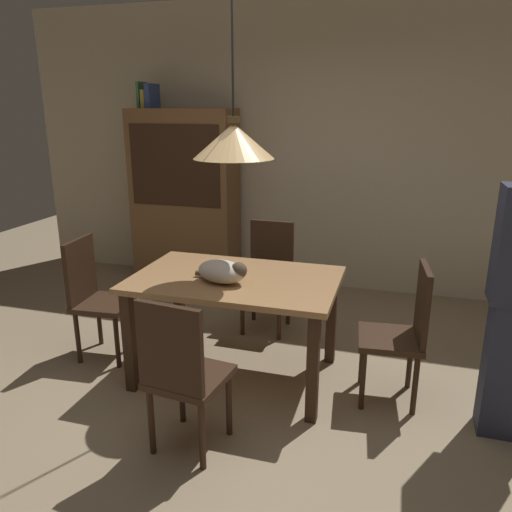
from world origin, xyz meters
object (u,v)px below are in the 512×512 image
at_px(chair_far_back, 269,271).
at_px(book_blue_wide, 152,96).
at_px(book_green_slim, 142,95).
at_px(book_yellow_short, 147,99).
at_px(chair_near_front, 182,371).
at_px(chair_left_side, 95,293).
at_px(chair_right_side, 403,328).
at_px(dining_table, 235,291).
at_px(pendant_lamp, 234,141).
at_px(cat_sleeping, 223,271).
at_px(hutch_bookcase, 185,202).

relative_size(chair_far_back, book_blue_wide, 3.88).
relative_size(book_green_slim, book_yellow_short, 1.30).
bearing_deg(book_green_slim, chair_near_front, -59.05).
bearing_deg(book_blue_wide, chair_left_side, -78.64).
relative_size(chair_left_side, chair_right_side, 1.00).
distance_m(dining_table, book_green_slim, 2.74).
bearing_deg(chair_right_side, chair_left_side, -179.65).
height_order(chair_left_side, pendant_lamp, pendant_lamp).
distance_m(dining_table, pendant_lamp, 1.01).
bearing_deg(book_green_slim, dining_table, -47.99).
xyz_separation_m(dining_table, chair_far_back, (0.00, 0.88, -0.14)).
height_order(pendant_lamp, book_yellow_short, pendant_lamp).
xyz_separation_m(pendant_lamp, book_green_slim, (-1.60, 1.78, 0.32)).
height_order(dining_table, cat_sleeping, cat_sleeping).
xyz_separation_m(dining_table, chair_right_side, (1.13, 0.01, -0.14)).
distance_m(chair_right_side, cat_sleeping, 1.22).
bearing_deg(hutch_bookcase, chair_left_side, -88.75).
bearing_deg(chair_far_back, book_blue_wide, 148.79).
xyz_separation_m(dining_table, chair_left_side, (-1.13, -0.01, -0.14)).
distance_m(chair_left_side, chair_far_back, 1.43).
relative_size(dining_table, book_green_slim, 5.38).
bearing_deg(chair_far_back, book_green_slim, 150.66).
height_order(cat_sleeping, book_yellow_short, book_yellow_short).
distance_m(book_green_slim, book_blue_wide, 0.12).
bearing_deg(book_yellow_short, book_blue_wide, 0.00).
relative_size(chair_far_back, cat_sleeping, 2.32).
bearing_deg(hutch_bookcase, chair_right_side, -37.66).
relative_size(chair_left_side, hutch_bookcase, 0.50).
bearing_deg(chair_left_side, chair_far_back, 38.08).
distance_m(chair_far_back, book_yellow_short, 2.29).
bearing_deg(book_yellow_short, chair_near_front, -59.87).
height_order(chair_far_back, pendant_lamp, pendant_lamp).
height_order(chair_near_front, hutch_bookcase, hutch_bookcase).
relative_size(pendant_lamp, book_yellow_short, 6.50).
bearing_deg(chair_right_side, hutch_bookcase, 142.34).
height_order(hutch_bookcase, book_green_slim, book_green_slim).
xyz_separation_m(chair_far_back, hutch_bookcase, (-1.17, 0.90, 0.38)).
xyz_separation_m(chair_far_back, cat_sleeping, (-0.04, -1.00, 0.32)).
bearing_deg(book_blue_wide, chair_near_front, -60.92).
bearing_deg(cat_sleeping, chair_near_front, -87.43).
xyz_separation_m(chair_left_side, book_green_slim, (-0.48, 1.79, 1.47)).
bearing_deg(chair_far_back, chair_right_side, -37.69).
xyz_separation_m(chair_right_side, book_yellow_short, (-2.68, 1.77, 1.43)).
bearing_deg(pendant_lamp, chair_right_side, 0.38).
bearing_deg(chair_near_front, pendant_lamp, 89.39).
distance_m(pendant_lamp, hutch_bookcase, 2.26).
bearing_deg(chair_right_side, dining_table, -179.62).
distance_m(chair_left_side, pendant_lamp, 1.61).
bearing_deg(book_yellow_short, dining_table, -48.91).
bearing_deg(chair_right_side, pendant_lamp, -179.62).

